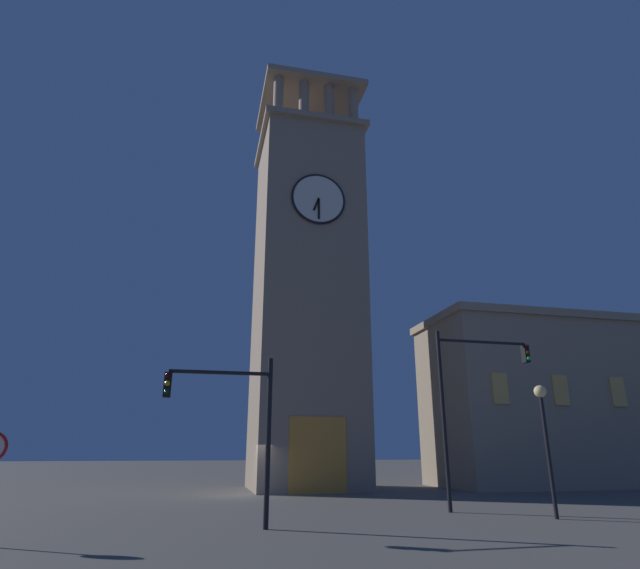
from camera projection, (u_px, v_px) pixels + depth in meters
The scene contains 6 objects.
ground_plane at pixel (247, 496), 25.88m from camera, with size 200.00×200.00×0.00m, color #56544F.
clocktower at pixel (307, 291), 33.99m from camera, with size 7.17×7.39×29.79m.
adjacent_wing_building at pixel (551, 400), 34.35m from camera, with size 16.69×7.67×10.82m.
traffic_signal_near at pixel (469, 388), 20.66m from camera, with size 4.22×0.41×6.93m.
traffic_signal_mid at pixel (233, 412), 15.64m from camera, with size 3.33×0.41×5.03m.
street_lamp at pixel (544, 422), 18.08m from camera, with size 0.44×0.44×4.46m.
Camera 1 is at (2.67, 28.07, 2.20)m, focal length 28.49 mm.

